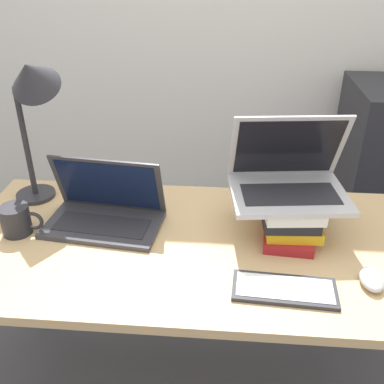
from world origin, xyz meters
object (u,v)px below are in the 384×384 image
(laptop_on_books, at_px, (288,178))
(wireless_keyboard, at_px, (284,289))
(laptop_left, at_px, (105,211))
(mouse, at_px, (371,280))
(book_stack, at_px, (289,215))
(desk_lamp, at_px, (31,93))
(mug, at_px, (17,220))

(laptop_on_books, height_order, wireless_keyboard, laptop_on_books)
(laptop_left, bearing_deg, laptop_on_books, 1.87)
(wireless_keyboard, height_order, mouse, mouse)
(book_stack, bearing_deg, wireless_keyboard, -97.15)
(laptop_on_books, bearing_deg, wireless_keyboard, -94.31)
(desk_lamp, bearing_deg, mouse, -19.29)
(laptop_on_books, height_order, mug, laptop_on_books)
(laptop_left, xyz_separation_m, laptop_on_books, (0.59, 0.02, 0.14))
(mug, bearing_deg, book_stack, 4.66)
(laptop_left, bearing_deg, desk_lamp, 152.97)
(mouse, distance_m, desk_lamp, 1.17)
(book_stack, xyz_separation_m, mouse, (0.20, -0.23, -0.05))
(book_stack, height_order, laptop_on_books, laptop_on_books)
(mouse, distance_m, mug, 1.08)
(laptop_on_books, relative_size, wireless_keyboard, 1.34)
(book_stack, xyz_separation_m, desk_lamp, (-0.84, 0.13, 0.34))
(book_stack, bearing_deg, laptop_left, 179.16)
(mug, bearing_deg, laptop_on_books, 6.59)
(mouse, bearing_deg, wireless_keyboard, -168.72)
(book_stack, distance_m, desk_lamp, 0.91)
(wireless_keyboard, bearing_deg, desk_lamp, 152.76)
(book_stack, distance_m, mug, 0.87)
(laptop_on_books, xyz_separation_m, desk_lamp, (-0.82, 0.10, 0.22))
(laptop_on_books, xyz_separation_m, wireless_keyboard, (-0.02, -0.31, -0.18))
(laptop_on_books, bearing_deg, mouse, -50.54)
(mug, xyz_separation_m, desk_lamp, (0.03, 0.20, 0.36))
(wireless_keyboard, relative_size, mouse, 2.85)
(laptop_on_books, distance_m, wireless_keyboard, 0.36)
(mug, bearing_deg, wireless_keyboard, -14.31)
(book_stack, bearing_deg, desk_lamp, 171.22)
(wireless_keyboard, distance_m, desk_lamp, 0.98)
(wireless_keyboard, bearing_deg, mug, 165.69)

